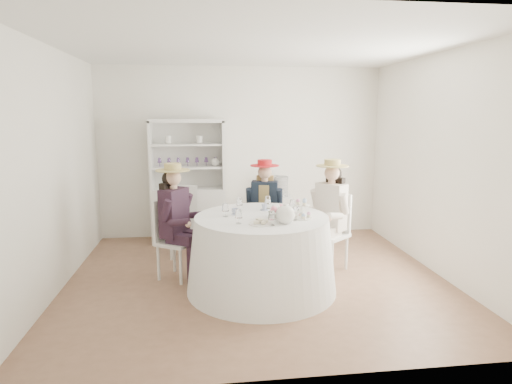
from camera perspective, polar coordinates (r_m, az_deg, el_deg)
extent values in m
plane|color=brown|center=(5.28, 0.14, -11.48)|extent=(4.50, 4.50, 0.00)
plane|color=white|center=(4.96, 0.15, 18.90)|extent=(4.50, 4.50, 0.00)
plane|color=white|center=(6.92, -1.96, 5.26)|extent=(4.50, 0.00, 4.50)
plane|color=white|center=(2.99, 5.00, -1.52)|extent=(4.50, 0.00, 4.50)
plane|color=white|center=(5.16, -25.49, 2.52)|extent=(0.00, 4.50, 4.50)
plane|color=white|center=(5.68, 23.33, 3.31)|extent=(0.00, 4.50, 4.50)
cone|color=white|center=(4.85, 0.73, -8.26)|extent=(1.68, 1.68, 0.83)
cylinder|color=white|center=(4.73, 0.74, -3.37)|extent=(1.48, 1.48, 0.02)
cube|color=silver|center=(6.75, -8.90, -3.00)|extent=(1.19, 0.78, 0.84)
cube|color=silver|center=(6.78, -9.07, 5.05)|extent=(1.06, 0.42, 1.03)
cube|color=silver|center=(6.57, -9.25, 9.36)|extent=(1.19, 0.78, 0.06)
cube|color=silver|center=(6.64, -13.81, 4.77)|extent=(0.18, 0.41, 1.03)
cube|color=silver|center=(6.60, -4.41, 5.00)|extent=(0.18, 0.41, 1.03)
cube|color=silver|center=(6.62, -9.08, 3.29)|extent=(1.11, 0.71, 0.03)
cube|color=silver|center=(6.58, -9.16, 6.27)|extent=(1.11, 0.71, 0.03)
sphere|color=white|center=(6.61, -5.45, 4.02)|extent=(0.13, 0.13, 0.13)
cube|color=silver|center=(6.91, 2.95, -3.28)|extent=(0.49, 0.49, 0.67)
cylinder|color=black|center=(6.81, 2.99, 0.75)|extent=(0.40, 0.40, 0.31)
cube|color=silver|center=(5.25, -10.53, -6.62)|extent=(0.55, 0.55, 0.04)
cylinder|color=silver|center=(5.11, -10.02, -9.77)|extent=(0.04, 0.04, 0.44)
cylinder|color=silver|center=(5.36, -8.06, -8.76)|extent=(0.04, 0.04, 0.44)
cylinder|color=silver|center=(5.29, -12.88, -9.17)|extent=(0.04, 0.04, 0.44)
cylinder|color=silver|center=(5.53, -10.84, -8.23)|extent=(0.04, 0.04, 0.44)
cube|color=silver|center=(5.28, -12.21, -3.56)|extent=(0.23, 0.33, 0.50)
cube|color=black|center=(5.17, -10.85, -2.69)|extent=(0.36, 0.41, 0.58)
cube|color=black|center=(5.09, -10.05, -6.21)|extent=(0.35, 0.29, 0.12)
cylinder|color=black|center=(5.11, -8.65, -9.63)|extent=(0.10, 0.10, 0.46)
cylinder|color=black|center=(4.97, -11.88, -2.44)|extent=(0.19, 0.17, 0.27)
cube|color=black|center=(5.23, -8.92, -5.72)|extent=(0.35, 0.29, 0.12)
cylinder|color=black|center=(5.25, -7.56, -9.04)|extent=(0.10, 0.10, 0.46)
cylinder|color=black|center=(5.29, -9.23, -1.56)|extent=(0.19, 0.17, 0.27)
cylinder|color=#D8A889|center=(5.11, -10.96, 0.67)|extent=(0.09, 0.09, 0.08)
sphere|color=#D8A889|center=(5.09, -11.00, 1.88)|extent=(0.19, 0.19, 0.19)
sphere|color=black|center=(5.12, -11.40, 1.74)|extent=(0.19, 0.19, 0.19)
cube|color=black|center=(5.18, -11.62, -0.79)|extent=(0.19, 0.24, 0.38)
cylinder|color=tan|center=(5.08, -11.04, 2.87)|extent=(0.40, 0.40, 0.01)
cylinder|color=tan|center=(5.07, -11.05, 3.32)|extent=(0.20, 0.20, 0.08)
cube|color=silver|center=(5.87, 1.12, -4.75)|extent=(0.46, 0.46, 0.04)
cylinder|color=silver|center=(5.80, -0.56, -7.22)|extent=(0.03, 0.03, 0.43)
cylinder|color=silver|center=(5.77, 2.52, -7.31)|extent=(0.03, 0.03, 0.43)
cylinder|color=silver|center=(6.09, -0.23, -6.35)|extent=(0.03, 0.03, 0.43)
cylinder|color=silver|center=(6.07, 2.70, -6.43)|extent=(0.03, 0.03, 0.43)
cube|color=silver|center=(5.97, 1.27, -1.90)|extent=(0.36, 0.11, 0.48)
cube|color=#17202E|center=(5.80, 1.14, -1.29)|extent=(0.38, 0.27, 0.56)
cube|color=tan|center=(5.80, 1.14, -1.29)|extent=(0.18, 0.24, 0.48)
cube|color=#17202E|center=(5.74, 0.15, -4.28)|extent=(0.20, 0.35, 0.12)
cylinder|color=#17202E|center=(5.70, 0.01, -7.45)|extent=(0.10, 0.10, 0.44)
cylinder|color=#17202E|center=(5.77, -0.86, -0.66)|extent=(0.12, 0.18, 0.27)
cube|color=#17202E|center=(5.73, 1.89, -4.32)|extent=(0.20, 0.35, 0.12)
cylinder|color=#17202E|center=(5.68, 1.78, -7.50)|extent=(0.10, 0.10, 0.44)
cylinder|color=#17202E|center=(5.74, 3.11, -0.74)|extent=(0.12, 0.18, 0.27)
cylinder|color=#D8A889|center=(5.75, 1.16, 1.64)|extent=(0.09, 0.09, 0.08)
sphere|color=#D8A889|center=(5.74, 1.16, 2.69)|extent=(0.18, 0.18, 0.18)
sphere|color=tan|center=(5.78, 1.19, 2.60)|extent=(0.18, 0.18, 0.18)
cube|color=tan|center=(5.85, 1.21, 0.44)|extent=(0.24, 0.13, 0.37)
cylinder|color=red|center=(5.72, 1.16, 3.55)|extent=(0.39, 0.39, 0.01)
cylinder|color=red|center=(5.72, 1.16, 3.94)|extent=(0.19, 0.19, 0.08)
cube|color=silver|center=(5.52, 9.73, -5.71)|extent=(0.56, 0.56, 0.04)
cylinder|color=silver|center=(5.55, 7.33, -8.04)|extent=(0.04, 0.04, 0.44)
cylinder|color=silver|center=(5.37, 10.09, -8.74)|extent=(0.04, 0.04, 0.44)
cylinder|color=silver|center=(5.80, 9.26, -7.28)|extent=(0.04, 0.04, 0.44)
cylinder|color=silver|center=(5.63, 11.96, -7.91)|extent=(0.04, 0.04, 0.44)
cube|color=silver|center=(5.59, 10.87, -2.65)|extent=(0.26, 0.32, 0.50)
cube|color=beige|center=(5.44, 9.97, -1.90)|extent=(0.38, 0.41, 0.58)
cube|color=beige|center=(5.45, 8.25, -4.98)|extent=(0.35, 0.31, 0.12)
cylinder|color=beige|center=(5.43, 7.28, -8.34)|extent=(0.10, 0.10, 0.46)
cylinder|color=beige|center=(5.51, 7.98, -0.94)|extent=(0.19, 0.18, 0.28)
cube|color=beige|center=(5.35, 9.82, -5.32)|extent=(0.35, 0.31, 0.12)
cylinder|color=beige|center=(5.33, 8.84, -8.75)|extent=(0.10, 0.10, 0.46)
cylinder|color=beige|center=(5.28, 11.60, -1.55)|extent=(0.19, 0.18, 0.28)
cylinder|color=#D8A889|center=(5.39, 10.07, 1.34)|extent=(0.09, 0.09, 0.08)
sphere|color=#D8A889|center=(5.37, 10.11, 2.50)|extent=(0.19, 0.19, 0.19)
sphere|color=black|center=(5.41, 10.38, 2.39)|extent=(0.19, 0.19, 0.19)
cube|color=black|center=(5.47, 10.50, -0.02)|extent=(0.21, 0.24, 0.38)
cylinder|color=tan|center=(5.36, 10.14, 3.46)|extent=(0.40, 0.40, 0.01)
cylinder|color=tan|center=(5.35, 10.15, 3.88)|extent=(0.20, 0.20, 0.08)
cube|color=silver|center=(6.03, -9.53, -4.05)|extent=(0.45, 0.45, 0.04)
cylinder|color=silver|center=(6.25, -7.76, -5.82)|extent=(0.04, 0.04, 0.47)
cylinder|color=silver|center=(6.28, -10.87, -5.83)|extent=(0.04, 0.04, 0.47)
cylinder|color=silver|center=(5.92, -7.97, -6.73)|extent=(0.04, 0.04, 0.47)
cylinder|color=silver|center=(5.96, -11.26, -6.73)|extent=(0.04, 0.04, 0.47)
cube|color=silver|center=(5.78, -9.80, -1.76)|extent=(0.40, 0.05, 0.53)
imported|color=white|center=(4.80, -2.79, -2.67)|extent=(0.10, 0.10, 0.06)
imported|color=white|center=(5.01, 1.13, -2.08)|extent=(0.08, 0.08, 0.07)
imported|color=white|center=(4.92, 3.26, -2.28)|extent=(0.10, 0.10, 0.07)
imported|color=white|center=(4.71, 3.09, -3.01)|extent=(0.25, 0.25, 0.05)
sphere|color=pink|center=(4.66, 4.09, -2.27)|extent=(0.07, 0.07, 0.07)
sphere|color=white|center=(4.69, 3.85, -2.18)|extent=(0.07, 0.07, 0.07)
sphere|color=pink|center=(4.71, 3.42, -2.13)|extent=(0.07, 0.07, 0.07)
sphere|color=white|center=(4.70, 2.94, -2.14)|extent=(0.07, 0.07, 0.07)
sphere|color=pink|center=(4.68, 2.61, -2.22)|extent=(0.07, 0.07, 0.07)
sphere|color=white|center=(4.64, 2.54, -2.32)|extent=(0.07, 0.07, 0.07)
sphere|color=pink|center=(4.60, 2.76, -2.42)|extent=(0.07, 0.07, 0.07)
sphere|color=white|center=(4.59, 3.21, -2.47)|extent=(0.07, 0.07, 0.07)
sphere|color=pink|center=(4.59, 3.69, -2.45)|extent=(0.07, 0.07, 0.07)
sphere|color=white|center=(4.62, 4.03, -2.38)|extent=(0.07, 0.07, 0.07)
sphere|color=white|center=(4.43, 3.94, -3.03)|extent=(0.20, 0.20, 0.20)
cylinder|color=white|center=(4.45, 5.50, -2.83)|extent=(0.12, 0.03, 0.10)
cylinder|color=white|center=(4.41, 3.96, -1.75)|extent=(0.04, 0.04, 0.02)
cylinder|color=white|center=(4.39, 0.62, -4.24)|extent=(0.24, 0.24, 0.01)
cube|color=beige|center=(4.36, 0.05, -4.04)|extent=(0.06, 0.04, 0.03)
cube|color=beige|center=(4.39, 0.63, -3.81)|extent=(0.06, 0.05, 0.03)
cube|color=beige|center=(4.41, 1.19, -3.88)|extent=(0.07, 0.06, 0.03)
cube|color=beige|center=(4.42, 0.32, -3.70)|extent=(0.07, 0.07, 0.03)
cube|color=beige|center=(4.36, 1.05, -4.07)|extent=(0.06, 0.07, 0.03)
cylinder|color=white|center=(4.66, 6.15, -3.44)|extent=(0.22, 0.22, 0.01)
cylinder|color=white|center=(4.65, 6.17, -2.63)|extent=(0.02, 0.02, 0.15)
cylinder|color=white|center=(4.63, 6.19, -1.74)|extent=(0.17, 0.17, 0.01)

